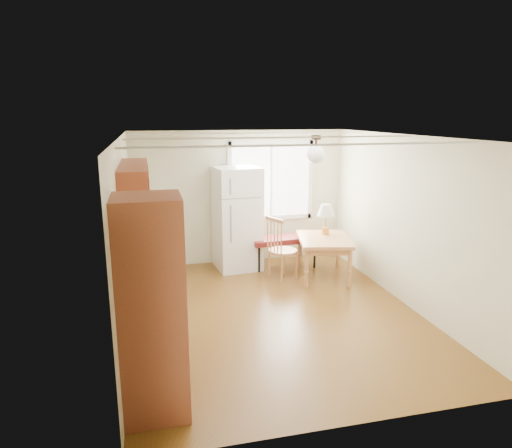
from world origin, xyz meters
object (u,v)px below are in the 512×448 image
object	(u,v)px
chair	(279,244)
bench	(285,240)
dining_table	(324,244)
refrigerator	(237,218)

from	to	relation	value
chair	bench	bearing A→B (deg)	39.94
dining_table	bench	bearing A→B (deg)	139.41
refrigerator	chair	world-z (taller)	refrigerator
refrigerator	chair	xyz separation A→B (m)	(0.55, -0.82, -0.30)
refrigerator	dining_table	distance (m)	1.63
refrigerator	dining_table	bearing A→B (deg)	-37.95
bench	chair	xyz separation A→B (m)	(-0.31, -0.64, 0.12)
refrigerator	chair	size ratio (longest dim) A/B	1.70
dining_table	refrigerator	bearing A→B (deg)	160.48
bench	chair	distance (m)	0.72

